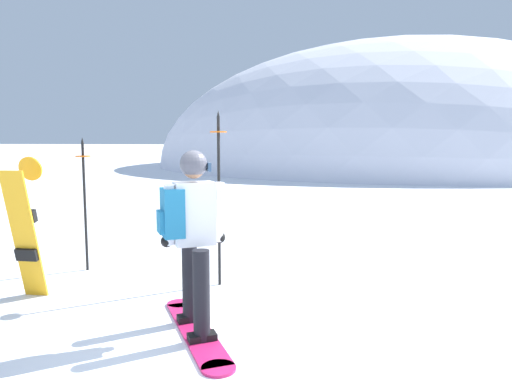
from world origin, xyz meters
name	(u,v)px	position (x,y,z in m)	size (l,w,h in m)	color
ground_plane	(210,353)	(0.00, 0.00, 0.00)	(300.00, 300.00, 0.00)	white
ridge_peak_main	(396,165)	(5.85, 29.66, 0.00)	(32.19, 28.97, 16.34)	white
snowboarder_main	(191,237)	(-0.26, 0.39, 0.92)	(1.02, 1.65, 1.71)	#D11E5B
spare_snowboard	(25,228)	(-2.36, 1.03, 0.82)	(0.28, 0.41, 1.62)	orange
piste_marker_near	(219,187)	(-0.33, 1.87, 1.22)	(0.20, 0.20, 2.16)	black
piste_marker_far	(85,195)	(-2.30, 2.26, 1.05)	(0.20, 0.20, 1.84)	black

